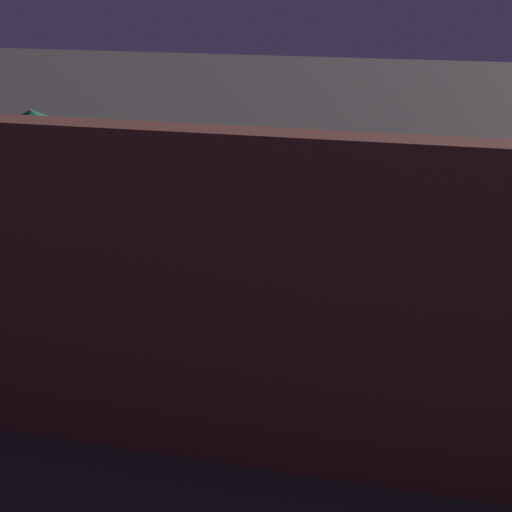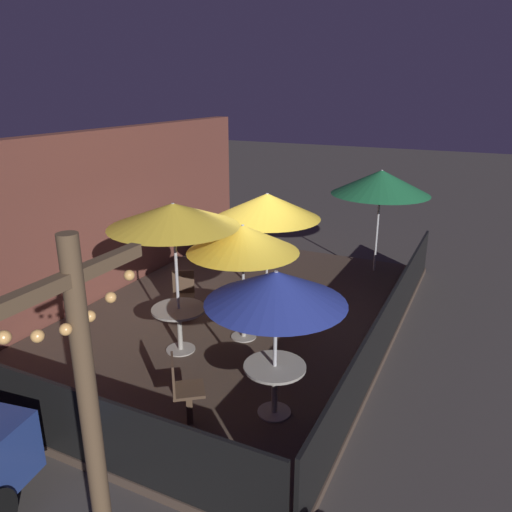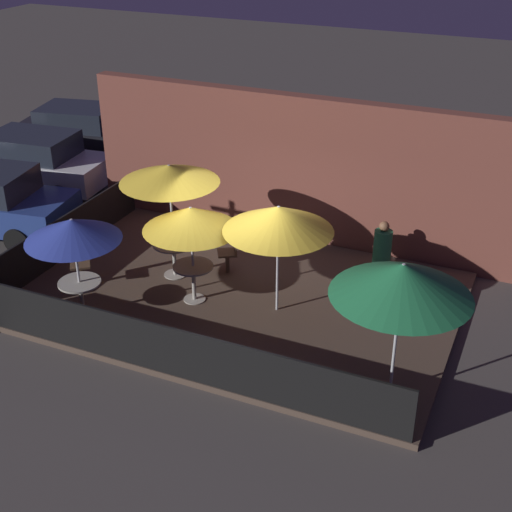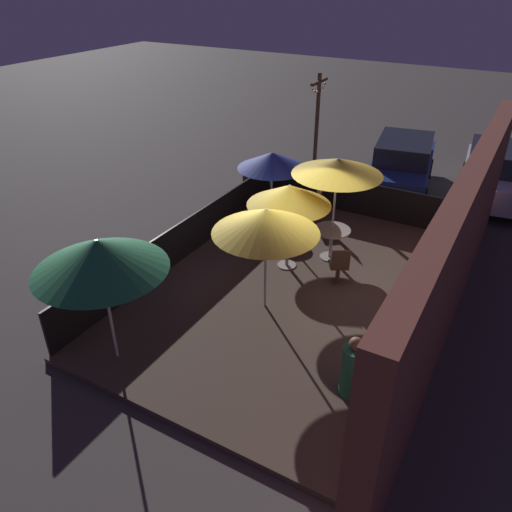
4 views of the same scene
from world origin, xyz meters
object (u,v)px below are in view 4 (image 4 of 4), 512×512
dining_table_1 (332,235)px  parked_car_1 (494,172)px  patio_umbrella_3 (99,255)px  dining_table_0 (271,205)px  patio_umbrella_1 (338,167)px  patio_umbrella_2 (289,195)px  patron_0 (353,369)px  light_post (317,125)px  dining_table_2 (287,243)px  patio_chair_1 (339,265)px  patio_chair_0 (315,204)px  parked_car_0 (402,164)px  patio_umbrella_0 (272,160)px  patio_umbrella_4 (266,221)px  planter_box (257,174)px

dining_table_1 → parked_car_1: (-5.89, 2.80, 0.13)m
patio_umbrella_3 → dining_table_0: size_ratio=2.92×
patio_umbrella_1 → patio_umbrella_2: 1.23m
patio_umbrella_1 → parked_car_1: (-5.89, 2.80, -1.56)m
patron_0 → light_post: size_ratio=0.33×
patio_umbrella_2 → dining_table_2: (-0.00, 0.00, -1.18)m
patio_chair_1 → dining_table_1: bearing=0.0°
patio_chair_0 → parked_car_0: bearing=-146.3°
patio_umbrella_0 → dining_table_1: size_ratio=2.31×
parked_car_0 → parked_car_1: (-0.60, 2.60, -0.00)m
patio_umbrella_0 → dining_table_1: 2.55m
light_post → parked_car_0: bearing=113.8°
patio_umbrella_4 → parked_car_0: 7.91m
parked_car_1 → patio_umbrella_4: bearing=-26.9°
patio_chair_1 → patio_umbrella_4: bearing=115.5°
patio_chair_0 → patron_0: (5.51, 3.09, -0.02)m
dining_table_2 → patio_chair_0: (-2.42, -0.39, -0.08)m
light_post → parked_car_0: size_ratio=0.78×
patio_umbrella_1 → parked_car_1: bearing=154.6°
dining_table_1 → patio_umbrella_3: bearing=-21.2°
patio_umbrella_3 → parked_car_1: (-11.05, 4.80, -1.38)m
dining_table_0 → patron_0: patron_0 is taller
dining_table_0 → dining_table_2: (1.72, 1.34, 0.04)m
patio_umbrella_3 → parked_car_0: bearing=168.1°
patio_umbrella_0 → patio_umbrella_3: size_ratio=0.85×
patio_chair_0 → dining_table_2: bearing=62.4°
parked_car_1 → dining_table_0: bearing=-50.0°
patio_umbrella_1 → patio_umbrella_3: patio_umbrella_1 is taller
patio_umbrella_3 → patron_0: (-1.22, 3.97, -1.60)m
patio_chair_0 → light_post: size_ratio=0.27×
light_post → dining_table_1: bearing=28.7°
patio_chair_0 → patio_chair_1: size_ratio=1.04×
patio_umbrella_2 → dining_table_2: 1.18m
patio_umbrella_1 → patio_chair_0: size_ratio=2.59×
patio_umbrella_2 → dining_table_0: size_ratio=2.48×
patio_umbrella_4 → dining_table_0: size_ratio=2.70×
patio_umbrella_3 → patio_chair_1: size_ratio=2.58×
patio_umbrella_4 → patio_chair_1: size_ratio=2.39×
patio_umbrella_0 → patio_umbrella_3: patio_umbrella_3 is taller
patio_umbrella_3 → patio_umbrella_4: bearing=149.2°
dining_table_1 → patio_chair_1: bearing=30.3°
patio_umbrella_1 → patio_umbrella_4: size_ratio=1.13×
patio_umbrella_4 → patio_chair_1: bearing=145.8°
dining_table_0 → planter_box: bearing=-143.1°
dining_table_1 → patio_chair_1: (1.02, 0.60, -0.10)m
parked_car_1 → light_post: bearing=-77.4°
dining_table_2 → parked_car_0: bearing=171.4°
patio_chair_1 → patron_0: patron_0 is taller
patio_umbrella_3 → light_post: light_post is taller
light_post → parked_car_1: (-1.70, 5.09, -1.13)m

